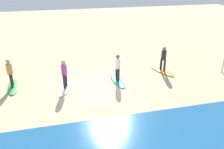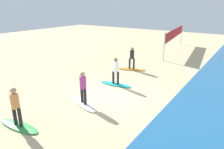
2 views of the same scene
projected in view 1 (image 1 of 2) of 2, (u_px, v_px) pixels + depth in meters
name	position (u px, v px, depth m)	size (l,w,h in m)	color
ground_plane	(98.00, 88.00, 13.10)	(60.00, 60.00, 0.00)	#CCB789
surfboard_orange	(162.00, 71.00, 15.26)	(2.10, 0.56, 0.09)	orange
surfer_orange	(164.00, 57.00, 14.85)	(0.32, 0.44, 1.64)	#232328
surfboard_teal	(117.00, 81.00, 13.91)	(2.10, 0.56, 0.09)	teal
surfer_teal	(118.00, 66.00, 13.50)	(0.32, 0.46, 1.64)	#232328
surfboard_white	(66.00, 88.00, 13.08)	(2.10, 0.56, 0.09)	white
surfer_white	(64.00, 72.00, 12.67)	(0.32, 0.44, 1.64)	#232328
surfboard_green	(13.00, 87.00, 13.20)	(2.10, 0.56, 0.09)	green
surfer_green	(10.00, 71.00, 12.78)	(0.32, 0.46, 1.64)	#232328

